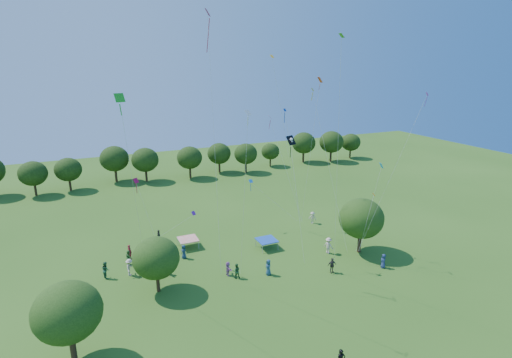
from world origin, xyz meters
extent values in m
cylinder|color=#422B19|center=(-16.37, 10.13, 1.06)|extent=(0.44, 0.44, 2.13)
ellipsoid|color=#294A15|center=(-16.37, 10.13, 4.18)|extent=(4.82, 4.82, 4.34)
cylinder|color=#422B19|center=(-8.91, 17.06, 0.83)|extent=(0.34, 0.34, 1.65)
ellipsoid|color=#294A15|center=(-8.91, 17.06, 3.52)|extent=(4.41, 4.41, 3.97)
cylinder|color=#422B19|center=(13.93, 15.89, 1.01)|extent=(0.42, 0.42, 2.02)
ellipsoid|color=#294A15|center=(13.93, 15.89, 4.18)|extent=(5.08, 5.08, 4.57)
cylinder|color=#422B19|center=(-21.78, 54.28, 0.93)|extent=(0.38, 0.38, 1.87)
ellipsoid|color=#203910|center=(-21.78, 54.28, 3.77)|extent=(4.48, 4.48, 4.03)
cylinder|color=#422B19|center=(-16.56, 54.89, 0.92)|extent=(0.38, 0.38, 1.84)
ellipsoid|color=#203910|center=(-16.56, 54.89, 3.72)|extent=(4.42, 4.42, 3.98)
cylinder|color=#422B19|center=(-8.83, 57.29, 1.07)|extent=(0.44, 0.44, 2.14)
ellipsoid|color=#203910|center=(-8.83, 57.29, 4.33)|extent=(5.14, 5.14, 4.63)
cylinder|color=#422B19|center=(-3.73, 55.12, 1.01)|extent=(0.42, 0.42, 2.03)
ellipsoid|color=#203910|center=(-3.73, 55.12, 4.09)|extent=(4.86, 4.86, 4.37)
cylinder|color=#422B19|center=(4.25, 54.00, 0.98)|extent=(0.40, 0.40, 1.96)
ellipsoid|color=#203910|center=(4.25, 54.00, 3.96)|extent=(4.71, 4.71, 4.24)
cylinder|color=#422B19|center=(10.62, 55.53, 0.96)|extent=(0.39, 0.39, 1.91)
ellipsoid|color=#203910|center=(10.62, 55.53, 3.87)|extent=(4.59, 4.59, 4.13)
cylinder|color=#422B19|center=(15.42, 53.36, 0.94)|extent=(0.39, 0.39, 1.89)
ellipsoid|color=#203910|center=(15.42, 53.36, 3.82)|extent=(4.54, 4.54, 4.08)
cylinder|color=#422B19|center=(22.08, 55.90, 0.79)|extent=(0.33, 0.33, 1.58)
ellipsoid|color=#203910|center=(22.08, 55.90, 3.20)|extent=(3.80, 3.80, 3.42)
cylinder|color=#422B19|center=(30.27, 56.13, 1.07)|extent=(0.44, 0.44, 2.13)
ellipsoid|color=#203910|center=(30.27, 56.13, 4.31)|extent=(5.12, 5.12, 4.61)
cylinder|color=#422B19|center=(36.10, 54.14, 1.09)|extent=(0.45, 0.45, 2.18)
ellipsoid|color=#203910|center=(36.10, 54.14, 4.41)|extent=(5.24, 5.24, 4.72)
cylinder|color=#422B19|center=(42.14, 55.19, 0.91)|extent=(0.37, 0.37, 1.81)
ellipsoid|color=#203910|center=(42.14, 55.19, 3.66)|extent=(4.35, 4.35, 3.91)
cube|color=red|center=(-3.81, 25.20, 1.05)|extent=(2.20, 2.20, 0.08)
cylinder|color=#999999|center=(-4.81, 24.20, 0.55)|extent=(0.05, 0.05, 1.10)
cylinder|color=#999999|center=(-2.81, 24.20, 0.55)|extent=(0.05, 0.05, 1.10)
cylinder|color=#999999|center=(-4.81, 26.20, 0.55)|extent=(0.05, 0.05, 1.10)
cylinder|color=#999999|center=(-2.81, 26.20, 0.55)|extent=(0.05, 0.05, 1.10)
cube|color=#1A47AC|center=(4.59, 21.16, 1.05)|extent=(2.20, 2.20, 0.08)
cylinder|color=#999999|center=(3.59, 20.16, 0.55)|extent=(0.05, 0.05, 1.10)
cylinder|color=#999999|center=(5.59, 20.16, 0.55)|extent=(0.05, 0.05, 1.10)
cylinder|color=#999999|center=(3.59, 22.16, 0.55)|extent=(0.05, 0.05, 1.10)
cylinder|color=#999999|center=(5.59, 22.16, 0.55)|extent=(0.05, 0.05, 1.10)
imported|color=navy|center=(13.92, 11.83, 0.79)|extent=(0.74, 0.89, 1.58)
imported|color=maroon|center=(-9.80, 20.66, 0.83)|extent=(0.45, 0.65, 1.66)
imported|color=#305F28|center=(-10.77, 23.76, 0.81)|extent=(0.44, 0.80, 1.61)
imported|color=beige|center=(10.50, 17.07, 0.96)|extent=(1.00, 1.38, 1.93)
imported|color=#443F36|center=(-6.72, 28.02, 0.81)|extent=(0.80, 1.04, 1.61)
imported|color=#824C72|center=(-7.53, 19.97, 0.76)|extent=(0.66, 1.47, 1.53)
imported|color=navy|center=(-4.99, 22.64, 0.80)|extent=(0.61, 0.87, 1.61)
imported|color=maroon|center=(-6.98, 23.31, 0.89)|extent=(0.77, 0.78, 1.78)
imported|color=#265A39|center=(-13.29, 21.74, 0.89)|extent=(0.70, 0.98, 1.78)
imported|color=beige|center=(13.56, 25.45, 0.82)|extent=(1.04, 1.15, 1.65)
imported|color=#3C3530|center=(8.32, 13.22, 0.83)|extent=(1.01, 0.54, 1.66)
imported|color=#A662A9|center=(-1.78, 17.10, 0.77)|extent=(0.53, 1.44, 1.54)
imported|color=navy|center=(2.07, 15.51, 0.86)|extent=(0.51, 0.87, 1.71)
imported|color=maroon|center=(-10.52, 25.03, 0.84)|extent=(0.66, 0.74, 1.68)
imported|color=#225129|center=(-1.16, 16.29, 0.79)|extent=(0.85, 0.58, 1.57)
imported|color=beige|center=(-11.01, 21.27, 0.91)|extent=(0.87, 1.29, 1.81)
cube|color=black|center=(5.50, 17.53, 13.51)|extent=(1.16, 0.90, 0.88)
cube|color=black|center=(5.50, 17.58, 12.27)|extent=(0.16, 0.27, 1.18)
sphere|color=white|center=(5.50, 17.47, 13.61)|extent=(0.32, 0.32, 0.32)
cylinder|color=white|center=(5.50, 17.47, 13.33)|extent=(0.24, 0.45, 0.30)
cylinder|color=white|center=(5.50, 17.47, 13.33)|extent=(0.24, 0.45, 0.30)
cylinder|color=beige|center=(5.52, 15.84, 7.19)|extent=(0.06, 3.40, 11.79)
cube|color=red|center=(-2.35, 19.40, 25.46)|extent=(0.72, 0.86, 0.67)
cube|color=red|center=(-2.35, 19.45, 23.49)|extent=(0.23, 0.63, 2.94)
cylinder|color=beige|center=(-2.70, 17.45, 13.22)|extent=(0.73, 3.92, 23.85)
cube|color=#BE0B3D|center=(-8.87, 27.57, 8.24)|extent=(0.69, 0.64, 0.52)
cube|color=#BE0B3D|center=(-8.87, 27.62, 7.25)|extent=(0.10, 0.27, 1.20)
cylinder|color=beige|center=(-8.15, 26.46, 4.65)|extent=(1.47, 2.24, 6.70)
cube|color=red|center=(10.03, 19.64, 19.35)|extent=(0.49, 0.75, 0.59)
cube|color=red|center=(10.03, 19.69, 18.60)|extent=(0.13, 0.16, 0.62)
cylinder|color=beige|center=(10.42, 21.73, 10.18)|extent=(0.78, 4.19, 17.76)
cube|color=yellow|center=(15.04, 15.46, 7.01)|extent=(0.49, 0.47, 0.30)
cylinder|color=beige|center=(13.54, 14.78, 4.07)|extent=(3.02, 1.38, 5.55)
cube|color=#2F8B19|center=(4.44, 8.40, 23.06)|extent=(0.38, 0.48, 0.33)
cylinder|color=beige|center=(6.51, 10.80, 12.09)|extent=(4.15, 4.82, 21.58)
cube|color=#1157B2|center=(5.21, 27.26, 6.55)|extent=(0.52, 0.41, 0.36)
cube|color=#1157B2|center=(5.21, 27.31, 5.70)|extent=(0.20, 0.23, 1.09)
cylinder|color=beige|center=(7.84, 25.77, 3.82)|extent=(5.28, 3.00, 5.06)
cube|color=#721BA2|center=(-2.86, 25.68, 4.00)|extent=(0.60, 0.55, 0.43)
cylinder|color=beige|center=(-5.37, 25.72, 2.54)|extent=(5.01, 0.09, 2.50)
cube|color=silver|center=(-2.70, 9.40, 17.62)|extent=(0.57, 0.53, 0.37)
cube|color=silver|center=(-2.70, 9.45, 16.98)|extent=(0.09, 0.16, 0.67)
cylinder|color=beige|center=(-2.03, 12.02, 9.36)|extent=(1.36, 5.26, 16.12)
cube|color=#0C7AB6|center=(13.90, 13.42, 10.95)|extent=(0.43, 0.63, 0.53)
cylinder|color=beige|center=(13.05, 13.62, 6.00)|extent=(1.71, 0.41, 9.41)
cube|color=red|center=(8.22, 28.02, 14.46)|extent=(0.55, 0.64, 0.40)
cube|color=red|center=(8.22, 28.07, 13.53)|extent=(0.17, 0.26, 1.16)
cylinder|color=beige|center=(9.59, 25.90, 7.77)|extent=(2.75, 4.26, 12.94)
cube|color=gold|center=(8.67, 18.85, 18.40)|extent=(0.45, 0.45, 0.33)
cube|color=gold|center=(8.67, 18.90, 17.71)|extent=(0.06, 0.20, 0.88)
cylinder|color=beige|center=(9.80, 16.48, 9.77)|extent=(2.29, 4.77, 16.94)
cube|color=#FFB116|center=(6.10, 23.30, 21.77)|extent=(0.55, 0.50, 0.33)
cylinder|color=beige|center=(8.44, 23.71, 11.44)|extent=(4.70, 0.83, 20.29)
cube|color=#1C9D1C|center=(-11.38, 11.28, 18.84)|extent=(0.73, 0.51, 0.59)
cube|color=#1C9D1C|center=(-11.38, 11.33, 18.03)|extent=(0.14, 0.19, 0.79)
cylinder|color=beige|center=(-10.49, 15.25, 9.93)|extent=(1.78, 7.97, 17.27)
cube|color=#113BAF|center=(6.75, 21.33, 16.12)|extent=(0.41, 0.33, 0.31)
cube|color=#113BAF|center=(6.75, 21.38, 15.30)|extent=(0.15, 0.27, 1.19)
cylinder|color=beige|center=(8.85, 22.73, 8.64)|extent=(4.20, 2.84, 14.68)
cube|color=purple|center=(15.76, 10.31, 18.33)|extent=(0.31, 0.39, 0.32)
cube|color=purple|center=(15.76, 10.36, 17.63)|extent=(0.12, 0.22, 0.95)
cylinder|color=beige|center=(14.03, 12.18, 9.74)|extent=(3.50, 3.75, 16.89)
camera|label=1|loc=(-14.17, -17.61, 21.15)|focal=28.00mm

